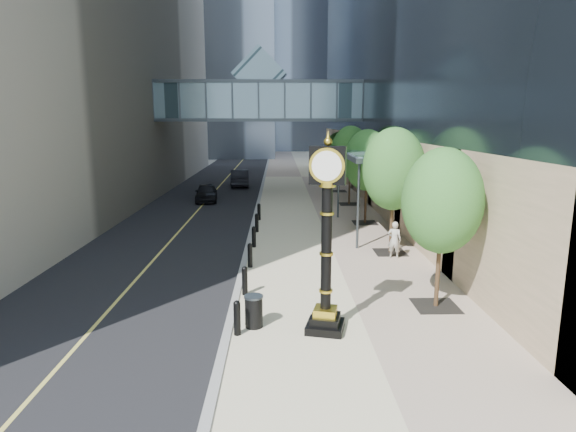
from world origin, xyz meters
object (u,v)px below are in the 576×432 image
at_px(trash_bin, 254,312).
at_px(car_far, 240,178).
at_px(pedestrian, 394,240).
at_px(street_clock, 326,250).
at_px(car_near, 206,192).

bearing_deg(trash_bin, car_far, 95.21).
bearing_deg(pedestrian, car_far, -50.40).
xyz_separation_m(street_clock, car_far, (-4.91, 31.54, -1.67)).
distance_m(pedestrian, car_near, 18.82).
bearing_deg(car_near, street_clock, -79.97).
height_order(trash_bin, car_near, car_near).
bearing_deg(pedestrian, car_near, -36.22).
bearing_deg(street_clock, car_far, 112.47).
bearing_deg(car_far, car_near, 73.06).
height_order(pedestrian, car_far, pedestrian).
xyz_separation_m(street_clock, trash_bin, (-2.07, 0.29, -1.94)).
xyz_separation_m(trash_bin, car_far, (-2.85, 31.25, 0.27)).
bearing_deg(car_near, trash_bin, -84.67).
distance_m(car_near, car_far, 8.71).
distance_m(trash_bin, car_near, 23.22).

